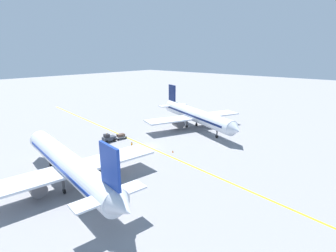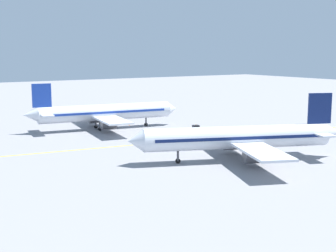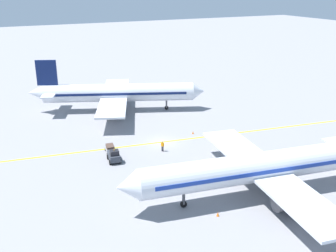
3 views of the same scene
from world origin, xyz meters
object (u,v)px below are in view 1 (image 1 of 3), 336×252
at_px(baggage_tug_dark, 109,138).
at_px(ground_crew_worker, 132,145).
at_px(baggage_cart_trailing, 121,136).
at_px(airplane_at_gate, 195,115).
at_px(airplane_adjacent_stand, 69,164).
at_px(traffic_cone_near_nose, 39,175).
at_px(traffic_cone_mid_apron, 173,151).

height_order(baggage_tug_dark, ground_crew_worker, baggage_tug_dark).
distance_m(baggage_tug_dark, baggage_cart_trailing, 3.30).
bearing_deg(airplane_at_gate, baggage_tug_dark, -20.04).
xyz_separation_m(airplane_adjacent_stand, traffic_cone_near_nose, (1.89, -7.32, -3.43)).
xyz_separation_m(airplane_at_gate, airplane_adjacent_stand, (39.93, 4.93, 0.00)).
relative_size(ground_crew_worker, traffic_cone_mid_apron, 3.05).
bearing_deg(baggage_tug_dark, airplane_at_gate, 159.96).
bearing_deg(baggage_cart_trailing, airplane_adjacent_stand, 32.40).
relative_size(baggage_tug_dark, ground_crew_worker, 1.89).
bearing_deg(baggage_cart_trailing, baggage_tug_dark, -8.14).
relative_size(baggage_tug_dark, baggage_cart_trailing, 1.15).
distance_m(airplane_at_gate, ground_crew_worker, 22.89).
relative_size(baggage_tug_dark, traffic_cone_near_nose, 5.79).
bearing_deg(traffic_cone_near_nose, ground_crew_worker, 174.05).
bearing_deg(traffic_cone_near_nose, airplane_at_gate, 176.73).
height_order(airplane_adjacent_stand, traffic_cone_mid_apron, airplane_adjacent_stand).
bearing_deg(airplane_adjacent_stand, ground_crew_worker, -162.79).
height_order(airplane_adjacent_stand, baggage_cart_trailing, airplane_adjacent_stand).
xyz_separation_m(airplane_adjacent_stand, traffic_cone_mid_apron, (-21.66, 2.57, -3.43)).
bearing_deg(baggage_tug_dark, airplane_adjacent_stand, 38.11).
bearing_deg(traffic_cone_mid_apron, airplane_at_gate, -157.69).
xyz_separation_m(airplane_at_gate, baggage_cart_trailing, (19.70, -7.91, -2.95)).
height_order(airplane_adjacent_stand, traffic_cone_near_nose, airplane_adjacent_stand).
xyz_separation_m(baggage_cart_trailing, traffic_cone_mid_apron, (-1.43, 15.41, -0.49)).
relative_size(airplane_at_gate, baggage_cart_trailing, 12.30).
height_order(baggage_tug_dark, traffic_cone_near_nose, baggage_tug_dark).
bearing_deg(airplane_adjacent_stand, baggage_tug_dark, -141.89).
relative_size(airplane_adjacent_stand, traffic_cone_near_nose, 64.54).
xyz_separation_m(baggage_tug_dark, traffic_cone_mid_apron, (-4.69, 15.88, -0.63)).
xyz_separation_m(baggage_cart_trailing, traffic_cone_near_nose, (22.12, 5.52, -0.49)).
xyz_separation_m(airplane_adjacent_stand, baggage_cart_trailing, (-20.23, -12.84, -2.95)).
height_order(airplane_at_gate, airplane_adjacent_stand, same).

